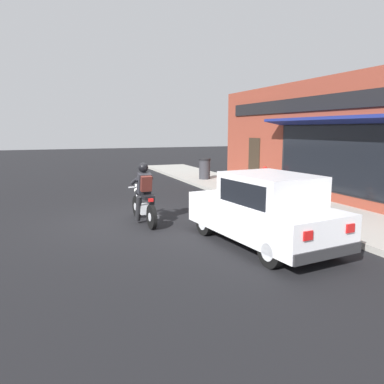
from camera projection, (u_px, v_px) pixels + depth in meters
The scene contains 8 objects.
ground_plane at pixel (131, 222), 10.14m from camera, with size 80.00×80.00×0.00m, color black.
sidewalk_curb at pixel (247, 191), 14.79m from camera, with size 2.60×22.00×0.14m, color #9E9B93.
storefront_building at pixel (308, 140), 13.53m from camera, with size 1.25×11.80×4.20m.
motorcycle_with_rider at pixel (144, 198), 9.93m from camera, with size 0.56×2.02×1.62m.
car_hatchback at pixel (264, 211), 8.00m from camera, with size 2.04×3.94×1.57m.
traffic_cone at pixel (303, 197), 11.45m from camera, with size 0.36×0.36×0.60m.
fire_hydrant at pixel (265, 178), 14.94m from camera, with size 0.36×0.24×0.88m.
trash_bin at pixel (205, 169), 17.76m from camera, with size 0.56×0.56×0.98m.
Camera 1 is at (-2.04, -9.79, 2.48)m, focal length 35.00 mm.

